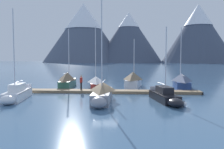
% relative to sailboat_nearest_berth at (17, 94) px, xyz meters
% --- Properties ---
extents(ground_plane, '(700.00, 700.00, 0.00)m').
position_rel_sailboat_nearest_berth_xyz_m(ground_plane, '(8.39, 1.72, -0.61)').
color(ground_plane, '#426689').
extents(mountain_west_summit, '(88.31, 88.31, 63.84)m').
position_rel_sailboat_nearest_berth_xyz_m(mountain_west_summit, '(-48.24, 229.96, 32.83)').
color(mountain_west_summit, '#4C566B').
rests_on(mountain_west_summit, ground).
extents(mountain_central_massif, '(70.86, 70.86, 52.85)m').
position_rel_sailboat_nearest_berth_xyz_m(mountain_central_massif, '(0.93, 228.52, 26.33)').
color(mountain_central_massif, '#424C60').
rests_on(mountain_central_massif, ground).
extents(mountain_shoulder_ridge, '(67.36, 67.36, 54.72)m').
position_rel_sailboat_nearest_berth_xyz_m(mountain_shoulder_ridge, '(66.57, 206.34, 27.62)').
color(mountain_shoulder_ridge, '#424C60').
rests_on(mountain_shoulder_ridge, ground).
extents(dock, '(20.79, 2.67, 0.30)m').
position_rel_sailboat_nearest_berth_xyz_m(dock, '(8.39, 5.72, -0.47)').
color(dock, '#846B4C').
rests_on(dock, ground).
extents(sailboat_nearest_berth, '(2.65, 6.35, 8.61)m').
position_rel_sailboat_nearest_berth_xyz_m(sailboat_nearest_berth, '(0.00, 0.00, 0.00)').
color(sailboat_nearest_berth, white).
rests_on(sailboat_nearest_berth, ground).
extents(sailboat_second_berth, '(2.36, 7.62, 8.17)m').
position_rel_sailboat_nearest_berth_xyz_m(sailboat_second_berth, '(1.96, 10.12, 0.41)').
color(sailboat_second_berth, '#336B56').
rests_on(sailboat_second_berth, ground).
extents(sailboat_mid_dock_port, '(2.99, 7.73, 8.61)m').
position_rel_sailboat_nearest_berth_xyz_m(sailboat_mid_dock_port, '(5.63, 11.38, 0.11)').
color(sailboat_mid_dock_port, '#B2332D').
rests_on(sailboat_mid_dock_port, ground).
extents(sailboat_mid_dock_starboard, '(2.10, 7.18, 9.32)m').
position_rel_sailboat_nearest_berth_xyz_m(sailboat_mid_dock_starboard, '(8.34, 0.14, 0.24)').
color(sailboat_mid_dock_starboard, '#93939E').
rests_on(sailboat_mid_dock_starboard, ground).
extents(sailboat_far_berth, '(2.41, 6.41, 6.72)m').
position_rel_sailboat_nearest_berth_xyz_m(sailboat_far_berth, '(10.99, 11.64, 0.38)').
color(sailboat_far_berth, silver).
rests_on(sailboat_far_berth, ground).
extents(sailboat_outer_slip, '(2.78, 6.26, 6.88)m').
position_rel_sailboat_nearest_berth_xyz_m(sailboat_outer_slip, '(14.19, 0.52, -0.08)').
color(sailboat_outer_slip, black).
rests_on(sailboat_outer_slip, ground).
extents(sailboat_end_of_dock, '(2.21, 7.52, 8.22)m').
position_rel_sailboat_nearest_berth_xyz_m(sailboat_end_of_dock, '(17.39, 11.15, 0.35)').
color(sailboat_end_of_dock, navy).
rests_on(sailboat_end_of_dock, ground).
extents(person_on_dock, '(0.25, 0.59, 1.69)m').
position_rel_sailboat_nearest_berth_xyz_m(person_on_dock, '(4.88, 5.98, 0.65)').
color(person_on_dock, '#232328').
rests_on(person_on_dock, dock).
extents(mooring_buoy_channel_marker, '(0.42, 0.42, 0.50)m').
position_rel_sailboat_nearest_berth_xyz_m(mooring_buoy_channel_marker, '(15.44, -1.49, -0.40)').
color(mooring_buoy_channel_marker, white).
rests_on(mooring_buoy_channel_marker, ground).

